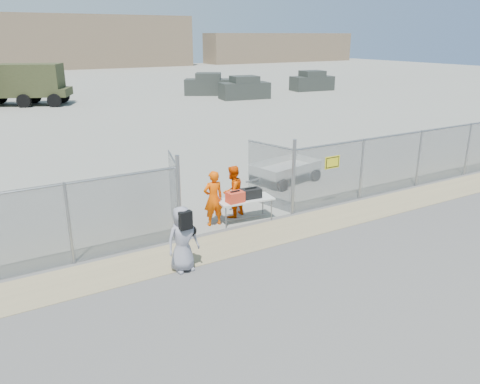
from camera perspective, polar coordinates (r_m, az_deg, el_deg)
ground at (r=13.03m, az=4.49°, el=-7.02°), size 160.00×160.00×0.00m
tarmac_inside at (r=52.33m, az=-23.23°, el=10.97°), size 160.00×80.00×0.01m
dirt_strip at (r=13.78m, az=2.12°, el=-5.46°), size 44.00×1.60×0.01m
distant_hills at (r=88.38m, az=-23.78°, el=16.38°), size 140.00×6.00×9.00m
chain_link_fence at (r=14.17m, az=0.00°, el=0.00°), size 40.00×0.20×2.20m
folding_table at (r=14.77m, az=0.63°, el=-2.20°), size 1.83×0.91×0.75m
orange_bag at (r=14.30m, az=-0.59°, el=-0.62°), size 0.53×0.36×0.33m
black_duffel at (r=14.67m, az=1.32°, el=-0.17°), size 0.66×0.43×0.30m
security_worker_left at (r=14.31m, az=-3.27°, el=-0.80°), size 0.66×0.46×1.75m
security_worker_right at (r=14.99m, az=-0.91°, el=0.05°), size 1.00×0.90×1.70m
visitor at (r=11.67m, az=-7.02°, el=-5.70°), size 0.86×0.59×1.69m
utility_trailer at (r=18.84m, az=5.54°, el=2.53°), size 3.87×2.53×0.86m
military_truck at (r=43.66m, az=-24.77°, el=11.78°), size 7.53×5.34×3.38m
parked_vehicle_near at (r=44.03m, az=0.55°, el=12.59°), size 4.74×2.69×2.03m
parked_vehicle_mid at (r=47.13m, az=-3.86°, el=12.97°), size 5.00×4.12×2.08m
parked_vehicle_far at (r=51.47m, az=8.77°, el=13.24°), size 4.65×2.51×2.01m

